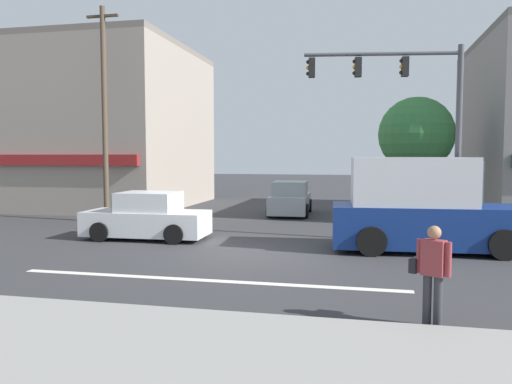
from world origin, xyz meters
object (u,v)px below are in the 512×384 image
utility_pole_near_left (105,112)px  sedan_crossing_center (147,218)px  box_truck_crossing_rightbound (423,209)px  traffic_light_mast (416,107)px  sedan_waiting_far (290,200)px  street_tree (416,135)px  pedestrian_foreground_with_bag (432,269)px

utility_pole_near_left → sedan_crossing_center: 6.40m
sedan_crossing_center → utility_pole_near_left: bearing=133.9°
utility_pole_near_left → sedan_crossing_center: (3.52, -3.66, -3.90)m
box_truck_crossing_rightbound → sedan_crossing_center: bearing=178.0°
traffic_light_mast → sedan_waiting_far: 9.38m
traffic_light_mast → box_truck_crossing_rightbound: (0.13, -1.20, -3.05)m
sedan_crossing_center → box_truck_crossing_rightbound: size_ratio=0.72×
street_tree → sedan_waiting_far: street_tree is taller
box_truck_crossing_rightbound → pedestrian_foreground_with_bag: size_ratio=3.42×
street_tree → box_truck_crossing_rightbound: 7.09m
traffic_light_mast → box_truck_crossing_rightbound: bearing=-83.7°
utility_pole_near_left → sedan_waiting_far: size_ratio=2.14×
traffic_light_mast → sedan_waiting_far: (-4.99, 7.09, -3.59)m
street_tree → pedestrian_foreground_with_bag: street_tree is taller
street_tree → traffic_light_mast: traffic_light_mast is taller
sedan_waiting_far → pedestrian_foreground_with_bag: size_ratio=2.50×
traffic_light_mast → box_truck_crossing_rightbound: 3.28m
sedan_waiting_far → pedestrian_foreground_with_bag: bearing=-73.2°
sedan_crossing_center → sedan_waiting_far: bearing=65.2°
sedan_waiting_far → utility_pole_near_left: bearing=-149.0°
sedan_waiting_far → sedan_crossing_center: bearing=-114.8°
utility_pole_near_left → box_truck_crossing_rightbound: 13.37m
utility_pole_near_left → street_tree: bearing=12.0°
street_tree → utility_pole_near_left: utility_pole_near_left is taller
sedan_crossing_center → box_truck_crossing_rightbound: box_truck_crossing_rightbound is taller
sedan_waiting_far → box_truck_crossing_rightbound: box_truck_crossing_rightbound is taller
street_tree → utility_pole_near_left: (-12.72, -2.69, 0.95)m
sedan_waiting_far → pedestrian_foreground_with_bag: 15.72m
box_truck_crossing_rightbound → traffic_light_mast: bearing=96.3°
sedan_crossing_center → traffic_light_mast: bearing=5.9°
box_truck_crossing_rightbound → pedestrian_foreground_with_bag: (-0.59, -6.77, -0.30)m
street_tree → pedestrian_foreground_with_bag: bearing=-94.2°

